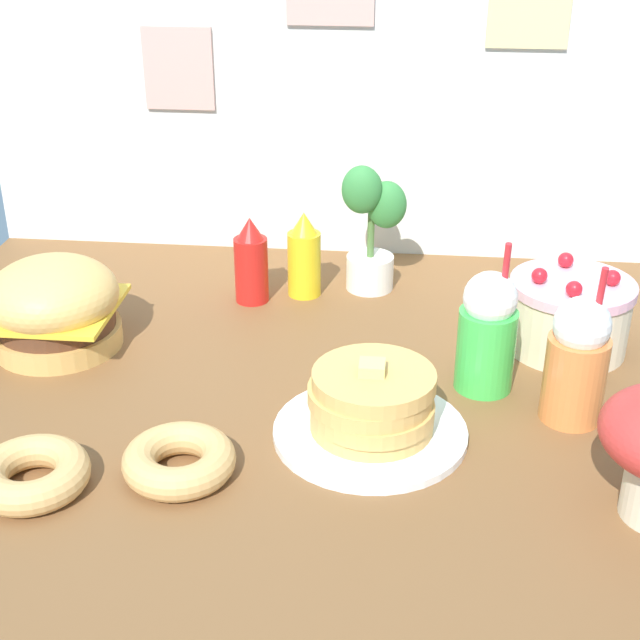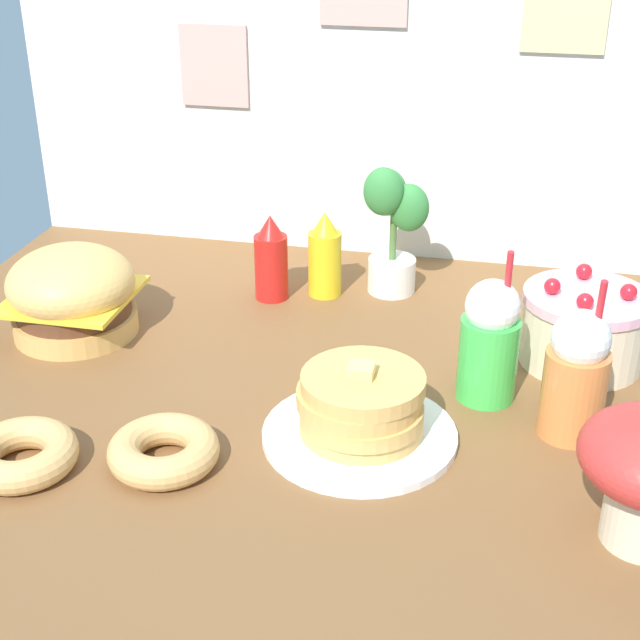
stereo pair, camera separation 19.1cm
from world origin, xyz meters
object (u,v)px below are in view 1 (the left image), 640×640
object	(u,v)px
cream_soda_cup	(487,332)
donut_chocolate	(179,459)
ketchup_bottle	(251,263)
orange_float_cup	(577,360)
layer_cake	(569,314)
mustard_bottle	(304,257)
donut_pink_glaze	(32,473)
burger	(54,306)
potted_plant	(370,223)
pancake_stack	(372,409)

from	to	relation	value
cream_soda_cup	donut_chocolate	xyz separation A→B (m)	(-0.58, -0.38, -0.10)
ketchup_bottle	orange_float_cup	world-z (taller)	orange_float_cup
layer_cake	mustard_bottle	bearing A→B (deg)	160.15
donut_pink_glaze	burger	bearing A→B (deg)	105.53
burger	orange_float_cup	xyz separation A→B (m)	(1.16, -0.19, 0.03)
ketchup_bottle	cream_soda_cup	bearing A→B (deg)	-33.52
cream_soda_cup	layer_cake	bearing A→B (deg)	44.26
donut_pink_glaze	mustard_bottle	bearing A→B (deg)	65.89
donut_chocolate	potted_plant	size ratio (longest dim) A/B	0.61
pancake_stack	donut_chocolate	bearing A→B (deg)	-154.62
ketchup_bottle	mustard_bottle	size ratio (longest dim) A/B	1.00
donut_pink_glaze	potted_plant	distance (m)	1.10
donut_chocolate	ketchup_bottle	bearing A→B (deg)	89.47
mustard_bottle	donut_chocolate	xyz separation A→B (m)	(-0.14, -0.81, -0.07)
potted_plant	cream_soda_cup	bearing A→B (deg)	-60.45
burger	mustard_bottle	bearing A→B (deg)	32.35
cream_soda_cup	donut_pink_glaze	world-z (taller)	cream_soda_cup
layer_cake	donut_pink_glaze	xyz separation A→B (m)	(-1.04, -0.65, -0.05)
cream_soda_cup	orange_float_cup	world-z (taller)	same
orange_float_cup	potted_plant	xyz separation A→B (m)	(-0.45, 0.59, 0.05)
pancake_stack	donut_pink_glaze	xyz separation A→B (m)	(-0.61, -0.23, -0.03)
burger	donut_chocolate	xyz separation A→B (m)	(0.41, -0.47, -0.07)
potted_plant	pancake_stack	bearing A→B (deg)	-86.49
orange_float_cup	donut_pink_glaze	xyz separation A→B (m)	(-1.01, -0.35, -0.10)
ketchup_bottle	potted_plant	size ratio (longest dim) A/B	0.66
layer_cake	cream_soda_cup	size ratio (longest dim) A/B	0.83
cream_soda_cup	potted_plant	xyz separation A→B (m)	(-0.28, 0.49, 0.05)
burger	donut_pink_glaze	size ratio (longest dim) A/B	1.43
ketchup_bottle	pancake_stack	bearing A→B (deg)	-60.18
ketchup_bottle	cream_soda_cup	size ratio (longest dim) A/B	0.67
donut_pink_glaze	pancake_stack	bearing A→B (deg)	21.17
cream_soda_cup	potted_plant	distance (m)	0.56
burger	pancake_stack	distance (m)	0.82
mustard_bottle	donut_pink_glaze	xyz separation A→B (m)	(-0.40, -0.88, -0.07)
layer_cake	orange_float_cup	world-z (taller)	orange_float_cup
ketchup_bottle	mustard_bottle	world-z (taller)	same
burger	cream_soda_cup	xyz separation A→B (m)	(0.99, -0.09, 0.03)
cream_soda_cup	orange_float_cup	bearing A→B (deg)	-31.52
pancake_stack	ketchup_bottle	size ratio (longest dim) A/B	1.70
donut_chocolate	orange_float_cup	bearing A→B (deg)	20.11
burger	donut_chocolate	world-z (taller)	burger
pancake_stack	layer_cake	xyz separation A→B (m)	(0.44, 0.41, 0.02)
orange_float_cup	donut_chocolate	distance (m)	0.81
pancake_stack	layer_cake	world-z (taller)	layer_cake
ketchup_bottle	potted_plant	world-z (taller)	potted_plant
mustard_bottle	cream_soda_cup	world-z (taller)	cream_soda_cup
orange_float_cup	potted_plant	distance (m)	0.74
ketchup_bottle	donut_chocolate	size ratio (longest dim) A/B	1.08
layer_cake	donut_pink_glaze	world-z (taller)	layer_cake
cream_soda_cup	mustard_bottle	bearing A→B (deg)	135.74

